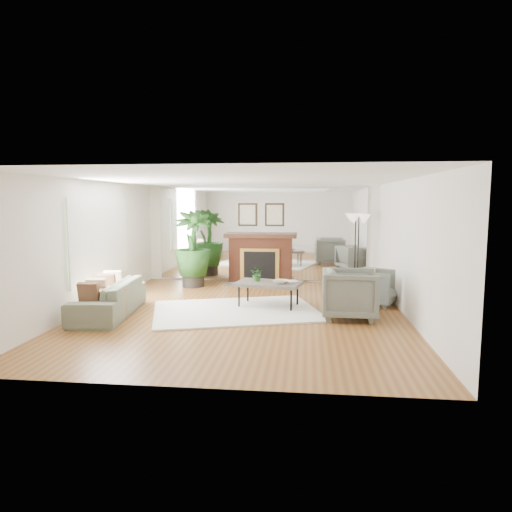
# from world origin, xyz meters

# --- Properties ---
(ground) EXTENTS (7.00, 7.00, 0.00)m
(ground) POSITION_xyz_m (0.00, 0.00, 0.00)
(ground) COLOR brown
(ground) RESTS_ON ground
(wall_left) EXTENTS (0.02, 7.00, 2.50)m
(wall_left) POSITION_xyz_m (-2.99, 0.00, 1.25)
(wall_left) COLOR white
(wall_left) RESTS_ON ground
(wall_right) EXTENTS (0.02, 7.00, 2.50)m
(wall_right) POSITION_xyz_m (2.99, 0.00, 1.25)
(wall_right) COLOR white
(wall_right) RESTS_ON ground
(wall_back) EXTENTS (6.00, 0.02, 2.50)m
(wall_back) POSITION_xyz_m (0.00, 3.49, 1.25)
(wall_back) COLOR white
(wall_back) RESTS_ON ground
(mirror_panel) EXTENTS (5.40, 0.04, 2.40)m
(mirror_panel) POSITION_xyz_m (0.00, 3.47, 1.25)
(mirror_panel) COLOR silver
(mirror_panel) RESTS_ON wall_back
(window_panel) EXTENTS (0.04, 2.40, 1.50)m
(window_panel) POSITION_xyz_m (-2.96, 0.40, 1.35)
(window_panel) COLOR #B2E09E
(window_panel) RESTS_ON wall_left
(fireplace) EXTENTS (1.85, 0.83, 2.05)m
(fireplace) POSITION_xyz_m (0.00, 3.26, 0.66)
(fireplace) COLOR brown
(fireplace) RESTS_ON ground
(area_rug) EXTENTS (3.57, 2.99, 0.03)m
(area_rug) POSITION_xyz_m (-0.15, 0.09, 0.02)
(area_rug) COLOR white
(area_rug) RESTS_ON ground
(coffee_table) EXTENTS (1.39, 0.98, 0.51)m
(coffee_table) POSITION_xyz_m (0.44, 0.53, 0.46)
(coffee_table) COLOR #5D5249
(coffee_table) RESTS_ON ground
(sofa) EXTENTS (1.05, 2.23, 0.63)m
(sofa) POSITION_xyz_m (-2.45, -0.42, 0.31)
(sofa) COLOR slate
(sofa) RESTS_ON ground
(armchair_back) EXTENTS (1.07, 1.06, 0.73)m
(armchair_back) POSITION_xyz_m (2.60, 0.99, 0.37)
(armchair_back) COLOR gray
(armchair_back) RESTS_ON ground
(armchair_front) EXTENTS (1.00, 0.97, 0.89)m
(armchair_front) POSITION_xyz_m (1.97, -0.14, 0.44)
(armchair_front) COLOR gray
(armchair_front) RESTS_ON ground
(side_table) EXTENTS (0.64, 0.64, 0.57)m
(side_table) POSITION_xyz_m (-2.27, -0.82, 0.48)
(side_table) COLOR olive
(side_table) RESTS_ON ground
(potted_ficus) EXTENTS (1.14, 1.14, 1.88)m
(potted_ficus) POSITION_xyz_m (-1.60, 2.55, 1.00)
(potted_ficus) COLOR black
(potted_ficus) RESTS_ON ground
(floor_lamp) EXTENTS (0.58, 0.32, 1.78)m
(floor_lamp) POSITION_xyz_m (2.45, 3.10, 1.52)
(floor_lamp) COLOR black
(floor_lamp) RESTS_ON ground
(tabletop_plant) EXTENTS (0.31, 0.29, 0.29)m
(tabletop_plant) POSITION_xyz_m (0.20, 0.63, 0.65)
(tabletop_plant) COLOR #2F6625
(tabletop_plant) RESTS_ON coffee_table
(fruit_bowl) EXTENTS (0.33, 0.33, 0.07)m
(fruit_bowl) POSITION_xyz_m (0.68, 0.41, 0.54)
(fruit_bowl) COLOR olive
(fruit_bowl) RESTS_ON coffee_table
(book) EXTENTS (0.28, 0.33, 0.02)m
(book) POSITION_xyz_m (0.81, 0.58, 0.52)
(book) COLOR olive
(book) RESTS_ON coffee_table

